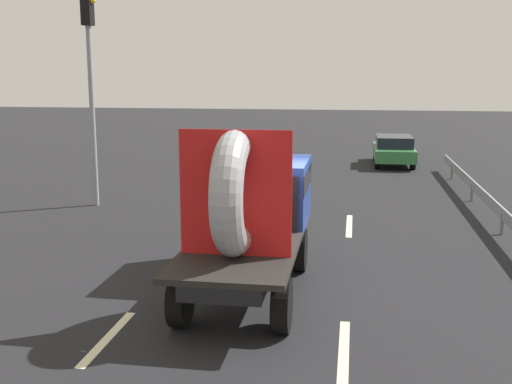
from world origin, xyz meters
name	(u,v)px	position (x,y,z in m)	size (l,w,h in m)	color
ground_plane	(262,282)	(0.00, 0.00, 0.00)	(120.00, 120.00, 0.00)	black
flatbed_truck	(253,205)	(-0.16, -0.12, 1.62)	(2.02, 5.30, 3.26)	black
distant_sedan	(394,149)	(3.58, 17.08, 0.72)	(1.76, 4.11, 1.34)	black
traffic_light	(91,73)	(-6.31, 6.55, 4.17)	(0.42, 0.36, 6.48)	gray
guardrail	(486,198)	(5.67, 6.88, 0.53)	(0.10, 17.49, 0.71)	gray
lane_dash_left_near	(108,338)	(-2.03, -3.09, 0.00)	(2.15, 0.16, 0.01)	beige
lane_dash_left_far	(222,215)	(-2.03, 5.72, 0.00)	(2.27, 0.16, 0.01)	beige
lane_dash_right_near	(344,357)	(1.71, -3.18, 0.00)	(2.70, 0.16, 0.01)	beige
lane_dash_right_far	(349,226)	(1.71, 5.05, 0.00)	(2.58, 0.16, 0.01)	beige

